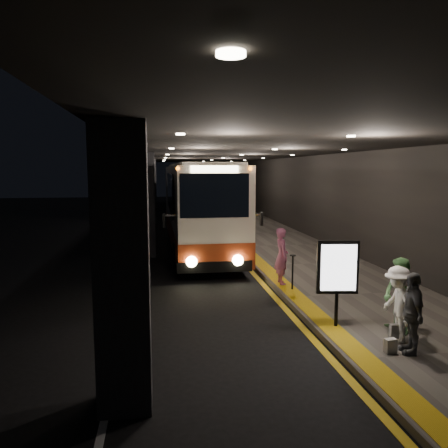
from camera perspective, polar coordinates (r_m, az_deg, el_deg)
ground at (r=15.13m, az=-4.73°, el=-7.03°), size 90.00×90.00×0.00m
lane_line_white at (r=20.00m, az=-10.85°, el=-3.61°), size 0.12×50.00×0.01m
kerb_stripe_yellow at (r=20.25m, az=0.99°, el=-3.35°), size 0.18×50.00×0.01m
sidewalk at (r=20.76m, az=7.54°, el=-2.95°), size 4.50×50.00×0.15m
tactile_strip at (r=20.31m, az=2.38°, el=-2.89°), size 0.50×50.00×0.01m
terminal_wall at (r=21.19m, az=13.56°, el=5.07°), size 0.10×50.00×6.00m
support_columns at (r=18.70m, az=-10.21°, el=2.45°), size 0.80×24.80×4.40m
canopy at (r=19.95m, az=1.45°, el=9.75°), size 9.00×50.00×0.40m
coach_main at (r=19.96m, az=-3.42°, el=1.80°), size 2.70×12.33×3.83m
coach_second at (r=30.14m, az=-5.00°, el=3.26°), size 2.32×11.01×3.46m
passenger_boarding at (r=13.68m, az=7.55°, el=-4.17°), size 0.43×0.65×1.76m
passenger_waiting_green at (r=10.32m, az=22.05°, el=-8.69°), size 0.63×0.88×1.65m
passenger_waiting_white at (r=9.81m, az=21.74°, el=-9.70°), size 0.56×1.06×1.59m
passenger_waiting_grey at (r=9.32m, az=23.33°, el=-10.61°), size 0.68×1.02×1.60m
bag_polka at (r=10.00m, az=21.65°, el=-13.06°), size 0.31×0.16×0.36m
bag_plain at (r=9.38m, az=20.91°, el=-14.65°), size 0.24×0.16×0.28m
info_sign at (r=10.14m, az=14.63°, el=-5.68°), size 0.94×0.24×1.98m
stanchion_post at (r=13.14m, az=8.94°, el=-6.28°), size 0.05×0.05×1.04m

